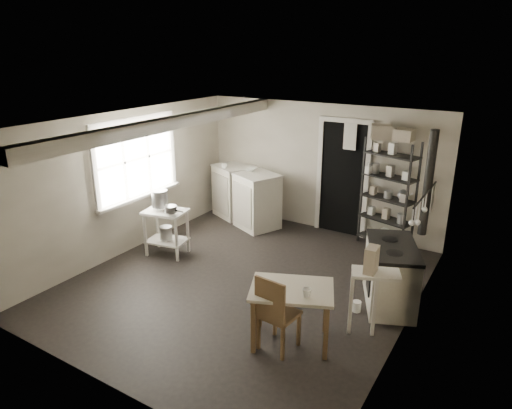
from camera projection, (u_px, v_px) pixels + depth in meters
The scene contains 31 objects.
floor at pixel (245, 282), 6.59m from camera, with size 5.00×5.00×0.00m, color black.
ceiling at pixel (244, 123), 5.83m from camera, with size 5.00×5.00×0.00m, color silver.
wall_back at pixel (320, 168), 8.22m from camera, with size 4.50×0.02×2.30m, color #B7AE9C.
wall_front at pixel (97, 285), 4.20m from camera, with size 4.50×0.02×2.30m, color #B7AE9C.
wall_left at pixel (127, 183), 7.32m from camera, with size 0.02×5.00×2.30m, color #B7AE9C.
wall_right at pixel (413, 243), 5.10m from camera, with size 0.02×5.00×2.30m, color #B7AE9C.
window at pixel (136, 159), 7.35m from camera, with size 0.12×1.76×1.28m, color silver, non-canonical shape.
doorway at pixel (342, 180), 8.03m from camera, with size 0.96×0.10×2.08m, color silver, non-canonical shape.
ceiling_beam at pixel (173, 123), 6.46m from camera, with size 0.18×5.00×0.18m, color silver, non-canonical shape.
wallpaper_panel at pixel (412, 242), 5.10m from camera, with size 0.01×5.00×2.30m, color beige, non-canonical shape.
utensil_rail at pixel (424, 194), 5.48m from camera, with size 0.06×1.20×0.44m, color #BBBCBE, non-canonical shape.
prep_table at pixel (167, 231), 7.36m from camera, with size 0.66×0.47×0.75m, color silver, non-canonical shape.
stockpot at pixel (160, 199), 7.23m from camera, with size 0.25×0.25×0.27m, color #BBBCBE.
saucepan at pixel (171, 209), 7.02m from camera, with size 0.19×0.19×0.11m, color #BBBCBE.
bucket at pixel (166, 233), 7.33m from camera, with size 0.20×0.20×0.22m, color #BBBCBE.
base_cabinets at pixel (246, 198), 8.75m from camera, with size 1.56×0.67×1.02m, color beige, non-canonical shape.
mixing_bowl at pixel (250, 174), 8.52m from camera, with size 0.27×0.27×0.07m, color white.
counter_cup at pixel (224, 171), 8.69m from camera, with size 0.11×0.11×0.09m, color white.
shelf_rack at pixel (388, 193), 7.48m from camera, with size 0.87×0.34×1.83m, color black, non-canonical shape.
shelf_jar at pixel (369, 165), 7.50m from camera, with size 0.09×0.09×0.19m, color white.
storage_box_a at pixel (382, 128), 7.18m from camera, with size 0.32×0.28×0.22m, color #C0B39B.
storage_box_b at pixel (405, 131), 7.04m from camera, with size 0.28×0.26×0.18m, color #C0B39B.
stove at pixel (390, 273), 5.92m from camera, with size 0.59×1.06×0.83m, color beige, non-canonical shape.
stovepipe at pixel (428, 184), 5.74m from camera, with size 0.11×0.11×1.46m, color black, non-canonical shape.
side_ledge at pixel (373, 303), 5.25m from camera, with size 0.54×0.29×0.83m, color silver, non-canonical shape.
oats_box at pixel (372, 257), 5.06m from camera, with size 0.12×0.20×0.30m, color #C0B39B.
work_table at pixel (291, 313), 5.15m from camera, with size 0.92×0.64×0.70m, color beige, non-canonical shape.
table_cup at pixel (307, 287), 4.84m from camera, with size 0.10×0.10×0.09m, color white.
chair at pixel (279, 310), 5.02m from camera, with size 0.38×0.40×0.93m, color brown, non-canonical shape.
flour_sack at pixel (386, 246), 7.18m from camera, with size 0.43×0.36×0.51m, color silver.
floor_crock at pixel (357, 306), 5.85m from camera, with size 0.11×0.11×0.14m, color white.
Camera 1 is at (3.20, -4.90, 3.24)m, focal length 32.00 mm.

